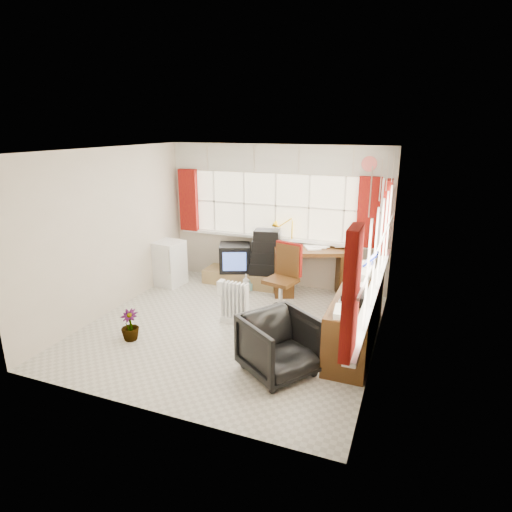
{
  "coord_description": "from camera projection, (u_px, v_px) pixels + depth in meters",
  "views": [
    {
      "loc": [
        2.35,
        -5.08,
        2.8
      ],
      "look_at": [
        0.18,
        0.55,
        0.95
      ],
      "focal_mm": 30.0,
      "sensor_mm": 36.0,
      "label": 1
    }
  ],
  "objects": [
    {
      "name": "window_back",
      "position": [
        275.0,
        234.0,
        7.62
      ],
      "size": [
        3.7,
        0.12,
        3.6
      ],
      "color": "#FFF1C9",
      "rests_on": "room_walls"
    },
    {
      "name": "ground",
      "position": [
        231.0,
        328.0,
        6.16
      ],
      "size": [
        4.0,
        4.0,
        0.0
      ],
      "primitive_type": "plane",
      "color": "beige",
      "rests_on": "ground"
    },
    {
      "name": "task_chair",
      "position": [
        285.0,
        276.0,
        6.6
      ],
      "size": [
        0.56,
        0.58,
        1.09
      ],
      "color": "black",
      "rests_on": "ground"
    },
    {
      "name": "room_walls",
      "position": [
        229.0,
        227.0,
        5.72
      ],
      "size": [
        4.0,
        4.0,
        4.0
      ],
      "color": "beige",
      "rests_on": "ground"
    },
    {
      "name": "crt_tv",
      "position": [
        235.0,
        257.0,
        7.78
      ],
      "size": [
        0.69,
        0.66,
        0.49
      ],
      "color": "black",
      "rests_on": "tv_bench"
    },
    {
      "name": "flower_vase",
      "position": [
        130.0,
        325.0,
        5.77
      ],
      "size": [
        0.26,
        0.26,
        0.43
      ],
      "primitive_type": "imported",
      "rotation": [
        0.0,
        0.0,
        0.08
      ],
      "color": "black",
      "rests_on": "ground"
    },
    {
      "name": "spray_bottle_b",
      "position": [
        250.0,
        285.0,
        7.55
      ],
      "size": [
        0.12,
        0.12,
        0.2
      ],
      "primitive_type": "imported",
      "rotation": [
        0.0,
        0.0,
        -0.56
      ],
      "color": "#83C4C0",
      "rests_on": "ground"
    },
    {
      "name": "curtains",
      "position": [
        313.0,
        221.0,
        6.24
      ],
      "size": [
        3.83,
        3.83,
        1.15
      ],
      "color": "maroon",
      "rests_on": "room_walls"
    },
    {
      "name": "desk",
      "position": [
        315.0,
        268.0,
        7.37
      ],
      "size": [
        1.55,
        1.15,
        0.84
      ],
      "color": "#502B12",
      "rests_on": "ground"
    },
    {
      "name": "window_right",
      "position": [
        374.0,
        284.0,
        5.22
      ],
      "size": [
        0.12,
        3.7,
        3.6
      ],
      "color": "#FFF1C9",
      "rests_on": "room_walls"
    },
    {
      "name": "credenza",
      "position": [
        356.0,
        316.0,
        5.63
      ],
      "size": [
        0.5,
        2.0,
        0.85
      ],
      "color": "#502B12",
      "rests_on": "ground"
    },
    {
      "name": "office_chair",
      "position": [
        280.0,
        345.0,
        4.95
      ],
      "size": [
        1.09,
        1.08,
        0.72
      ],
      "primitive_type": "imported",
      "rotation": [
        0.0,
        0.0,
        0.95
      ],
      "color": "black",
      "rests_on": "ground"
    },
    {
      "name": "mini_fridge",
      "position": [
        169.0,
        263.0,
        7.76
      ],
      "size": [
        0.53,
        0.54,
        0.81
      ],
      "color": "white",
      "rests_on": "ground"
    },
    {
      "name": "tv_bench",
      "position": [
        242.0,
        277.0,
        7.85
      ],
      "size": [
        1.4,
        0.5,
        0.25
      ],
      "primitive_type": "cube",
      "color": "#A48452",
      "rests_on": "ground"
    },
    {
      "name": "spray_bottle_a",
      "position": [
        246.0,
        283.0,
        7.44
      ],
      "size": [
        0.17,
        0.17,
        0.33
      ],
      "primitive_type": "imported",
      "rotation": [
        0.0,
        0.0,
        0.41
      ],
      "color": "silver",
      "rests_on": "ground"
    },
    {
      "name": "hifi_stack",
      "position": [
        267.0,
        254.0,
        7.58
      ],
      "size": [
        0.65,
        0.48,
        0.8
      ],
      "color": "black",
      "rests_on": "tv_bench"
    },
    {
      "name": "radiator",
      "position": [
        235.0,
        306.0,
        6.28
      ],
      "size": [
        0.42,
        0.18,
        0.63
      ],
      "color": "white",
      "rests_on": "ground"
    },
    {
      "name": "overhead_cabinets",
      "position": [
        320.0,
        166.0,
        6.04
      ],
      "size": [
        3.98,
        3.98,
        0.48
      ],
      "color": "beige",
      "rests_on": "room_walls"
    },
    {
      "name": "desk_lamp",
      "position": [
        292.0,
        226.0,
        7.42
      ],
      "size": [
        0.19,
        0.17,
        0.46
      ],
      "color": "#DBA909",
      "rests_on": "desk"
    },
    {
      "name": "file_tray",
      "position": [
        355.0,
        297.0,
        5.18
      ],
      "size": [
        0.29,
        0.37,
        0.12
      ],
      "primitive_type": "cube",
      "rotation": [
        0.0,
        0.0,
        -0.0
      ],
      "color": "black",
      "rests_on": "credenza"
    }
  ]
}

